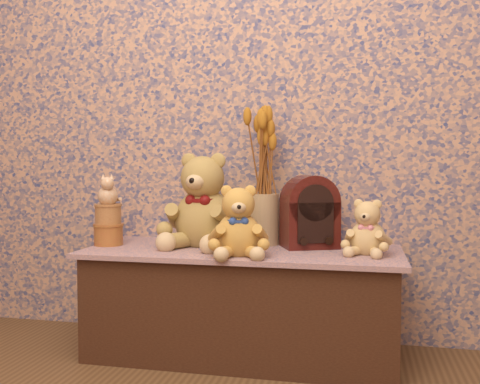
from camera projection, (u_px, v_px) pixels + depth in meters
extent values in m
cube|color=#3B4679|center=(255.00, 54.00, 2.48)|extent=(3.00, 0.10, 2.60)
cube|color=#3A4778|center=(243.00, 302.00, 2.27)|extent=(1.30, 0.55, 0.45)
cylinder|color=tan|center=(264.00, 219.00, 2.38)|extent=(0.18, 0.18, 0.22)
cylinder|color=#B28C34|center=(108.00, 235.00, 2.37)|extent=(0.13, 0.13, 0.09)
cylinder|color=tan|center=(108.00, 215.00, 2.36)|extent=(0.13, 0.13, 0.09)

